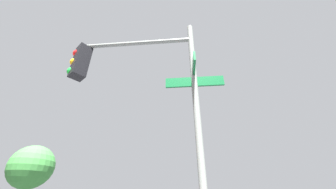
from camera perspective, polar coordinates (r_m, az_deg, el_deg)
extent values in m
cylinder|color=slate|center=(3.12, 9.52, -12.61)|extent=(0.12, 0.12, 5.15)
cylinder|color=slate|center=(4.38, -9.59, 15.31)|extent=(1.98, 1.54, 0.09)
cube|color=black|center=(4.53, -25.32, 9.04)|extent=(0.28, 0.28, 0.80)
sphere|color=red|center=(4.75, -26.27, 11.20)|extent=(0.18, 0.18, 0.18)
sphere|color=orange|center=(4.60, -26.96, 8.81)|extent=(0.18, 0.18, 0.18)
sphere|color=green|center=(4.46, -27.68, 6.26)|extent=(0.18, 0.18, 0.18)
cube|color=#0F5128|center=(3.57, 8.13, 3.88)|extent=(0.90, 0.70, 0.20)
cube|color=#0F5128|center=(3.69, 7.89, 6.73)|extent=(0.64, 0.82, 0.20)
sphere|color=#2D6B2D|center=(18.45, -36.48, -17.49)|extent=(3.16, 3.16, 3.16)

